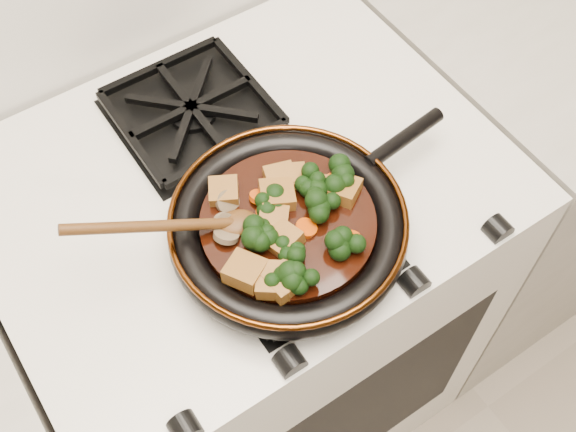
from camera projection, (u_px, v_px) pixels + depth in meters
stove at (253, 310)px, 1.44m from camera, size 0.76×0.60×0.90m
burner_grate_front at (294, 240)px, 0.99m from camera, size 0.23×0.23×0.03m
burner_grate_back at (192, 111)px, 1.11m from camera, size 0.23×0.23×0.03m
skillet at (289, 226)px, 0.96m from camera, size 0.45×0.32×0.05m
braising_sauce at (288, 225)px, 0.96m from camera, size 0.23×0.23×0.02m
tofu_cube_0 at (284, 241)px, 0.92m from camera, size 0.05×0.05×0.03m
tofu_cube_1 at (344, 190)px, 0.97m from camera, size 0.06×0.06×0.03m
tofu_cube_2 at (292, 177)px, 0.98m from camera, size 0.05×0.05×0.02m
tofu_cube_3 at (245, 271)px, 0.90m from camera, size 0.06×0.06×0.03m
tofu_cube_4 at (283, 281)px, 0.89m from camera, size 0.05×0.05×0.02m
tofu_cube_5 at (277, 196)px, 0.96m from camera, size 0.06×0.06×0.03m
tofu_cube_6 at (224, 192)px, 0.97m from camera, size 0.05×0.05×0.03m
tofu_cube_7 at (280, 178)px, 0.98m from camera, size 0.05×0.05×0.03m
tofu_cube_8 at (274, 219)px, 0.94m from camera, size 0.05×0.05×0.02m
tofu_cube_9 at (274, 280)px, 0.89m from camera, size 0.06×0.06×0.03m
tofu_cube_10 at (334, 190)px, 0.97m from camera, size 0.05×0.05×0.02m
broccoli_floret_0 at (260, 240)px, 0.92m from camera, size 0.08×0.08×0.07m
broccoli_floret_1 at (297, 278)px, 0.89m from camera, size 0.08×0.07×0.07m
broccoli_floret_2 at (255, 235)px, 0.93m from camera, size 0.09×0.08×0.07m
broccoli_floret_3 at (345, 244)px, 0.92m from camera, size 0.07×0.08×0.06m
broccoli_floret_4 at (338, 178)px, 0.97m from camera, size 0.09×0.09×0.07m
broccoli_floret_5 at (281, 278)px, 0.89m from camera, size 0.08×0.08×0.06m
broccoli_floret_6 at (312, 184)px, 0.97m from camera, size 0.08×0.08×0.07m
broccoli_floret_7 at (269, 202)px, 0.96m from camera, size 0.07×0.08×0.06m
broccoli_floret_8 at (321, 204)px, 0.95m from camera, size 0.09×0.08×0.07m
broccoli_floret_9 at (291, 253)px, 0.91m from camera, size 0.07×0.07×0.05m
carrot_coin_0 at (266, 210)px, 0.95m from camera, size 0.03×0.03×0.02m
carrot_coin_1 at (306, 228)px, 0.94m from camera, size 0.03×0.03×0.02m
carrot_coin_2 at (260, 197)px, 0.97m from camera, size 0.03×0.03×0.02m
carrot_coin_3 at (334, 184)px, 0.98m from camera, size 0.03×0.03×0.01m
carrot_coin_4 at (272, 215)px, 0.95m from camera, size 0.03×0.03×0.02m
carrot_coin_5 at (350, 238)px, 0.93m from camera, size 0.03×0.03×0.02m
mushroom_slice_0 at (224, 224)px, 0.94m from camera, size 0.04×0.03×0.03m
mushroom_slice_1 at (227, 202)px, 0.96m from camera, size 0.04×0.04×0.03m
mushroom_slice_2 at (226, 235)px, 0.93m from camera, size 0.05×0.05×0.02m
wooden_spoon at (191, 225)px, 0.92m from camera, size 0.14×0.07×0.22m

